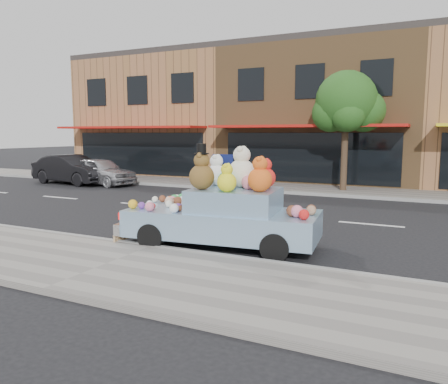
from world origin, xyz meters
The scene contains 11 objects.
ground centered at (0.00, 0.00, 0.00)m, with size 120.00×120.00×0.00m, color black.
near_sidewalk centered at (0.00, -6.50, 0.06)m, with size 60.00×3.00×0.12m, color gray.
far_sidewalk centered at (0.00, 6.50, 0.06)m, with size 60.00×3.00×0.12m, color gray.
near_kerb centered at (0.00, -5.00, 0.07)m, with size 60.00×0.12×0.13m, color gray.
far_kerb centered at (0.00, 5.00, 0.07)m, with size 60.00×0.12×0.13m, color gray.
storefront_left centered at (-10.00, 11.97, 3.64)m, with size 10.00×9.80×7.30m.
storefront_mid centered at (0.00, 11.97, 3.64)m, with size 10.00×9.80×7.30m.
street_tree centered at (2.03, 6.55, 3.69)m, with size 3.00×2.70×5.22m.
car_silver centered at (-9.54, 4.14, 0.69)m, with size 1.63×4.04×1.38m, color #B8B8BD.
car_dark centered at (-11.15, 3.85, 0.74)m, with size 1.57×4.50×1.48m, color black.
art_car centered at (1.30, -4.03, 0.84)m, with size 4.65×2.23×2.36m.
Camera 1 is at (5.52, -12.78, 2.58)m, focal length 35.00 mm.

